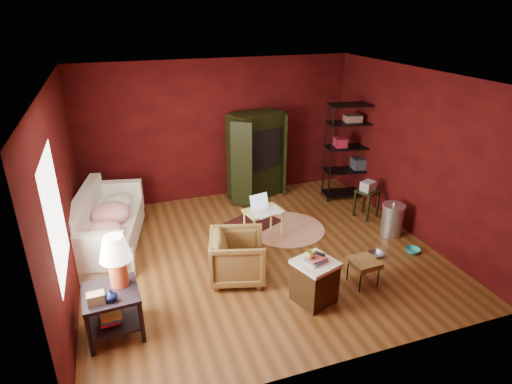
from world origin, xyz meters
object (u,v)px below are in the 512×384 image
at_px(side_table, 114,277).
at_px(laptop_desk, 263,213).
at_px(sofa, 109,227).
at_px(tv_armoire, 256,154).
at_px(armchair, 238,255).
at_px(hamper, 315,281).
at_px(wire_shelving, 351,148).

bearing_deg(side_table, laptop_desk, 32.54).
distance_m(sofa, tv_armoire, 3.24).
bearing_deg(side_table, armchair, 18.20).
xyz_separation_m(side_table, laptop_desk, (2.44, 1.56, -0.29)).
bearing_deg(laptop_desk, hamper, -98.81).
bearing_deg(laptop_desk, armchair, -137.78).
height_order(side_table, tv_armoire, tv_armoire).
height_order(laptop_desk, wire_shelving, wire_shelving).
xyz_separation_m(hamper, wire_shelving, (2.18, 2.90, 0.76)).
bearing_deg(hamper, laptop_desk, 92.19).
distance_m(armchair, tv_armoire, 3.03).
bearing_deg(laptop_desk, side_table, -158.46).
relative_size(armchair, side_table, 0.63).
bearing_deg(armchair, laptop_desk, -21.30).
xyz_separation_m(hamper, tv_armoire, (0.40, 3.56, 0.61)).
relative_size(armchair, wire_shelving, 0.40).
relative_size(sofa, tv_armoire, 1.13).
height_order(sofa, armchair, armchair).
bearing_deg(hamper, wire_shelving, 53.03).
distance_m(hamper, wire_shelving, 3.71).
bearing_deg(tv_armoire, side_table, -153.42).
height_order(side_table, hamper, side_table).
bearing_deg(wire_shelving, tv_armoire, 169.10).
relative_size(hamper, wire_shelving, 0.36).
bearing_deg(laptop_desk, sofa, 157.56).
distance_m(armchair, laptop_desk, 1.25).
distance_m(hamper, tv_armoire, 3.64).
xyz_separation_m(armchair, wire_shelving, (3.00, 2.06, 0.69)).
xyz_separation_m(laptop_desk, tv_armoire, (0.47, 1.72, 0.45)).
xyz_separation_m(sofa, armchair, (1.74, -1.50, 0.00)).
height_order(side_table, laptop_desk, side_table).
height_order(side_table, wire_shelving, wire_shelving).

